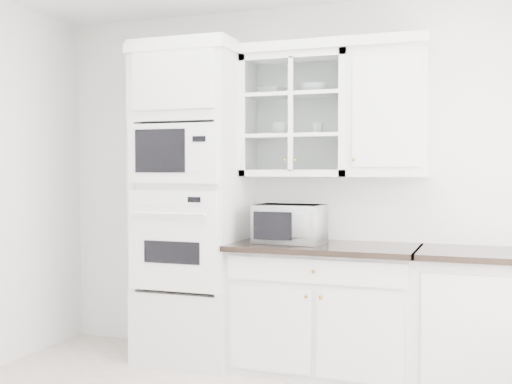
% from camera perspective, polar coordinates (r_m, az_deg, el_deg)
% --- Properties ---
extents(room_shell, '(4.00, 3.50, 2.70)m').
position_cam_1_polar(room_shell, '(3.71, -1.86, 7.09)').
color(room_shell, white).
rests_on(room_shell, ground).
extents(oven_column, '(0.76, 0.68, 2.40)m').
position_cam_1_polar(oven_column, '(4.90, -5.67, -0.94)').
color(oven_column, silver).
rests_on(oven_column, ground).
extents(base_cabinet_run, '(1.32, 0.67, 0.92)m').
position_cam_1_polar(base_cabinet_run, '(4.68, 6.15, -10.19)').
color(base_cabinet_run, silver).
rests_on(base_cabinet_run, ground).
extents(extra_base_cabinet, '(0.72, 0.67, 0.92)m').
position_cam_1_polar(extra_base_cabinet, '(4.55, 18.68, -10.64)').
color(extra_base_cabinet, silver).
rests_on(extra_base_cabinet, ground).
extents(upper_cabinet_glass, '(0.80, 0.33, 0.90)m').
position_cam_1_polar(upper_cabinet_glass, '(4.79, 3.69, 6.78)').
color(upper_cabinet_glass, silver).
rests_on(upper_cabinet_glass, room_shell).
extents(upper_cabinet_solid, '(0.55, 0.33, 0.90)m').
position_cam_1_polar(upper_cabinet_solid, '(4.65, 11.76, 6.89)').
color(upper_cabinet_solid, silver).
rests_on(upper_cabinet_solid, room_shell).
extents(crown_molding, '(2.14, 0.38, 0.07)m').
position_cam_1_polar(crown_molding, '(4.86, 2.40, 12.48)').
color(crown_molding, white).
rests_on(crown_molding, room_shell).
extents(countertop_microwave, '(0.50, 0.42, 0.28)m').
position_cam_1_polar(countertop_microwave, '(4.65, 3.09, -2.82)').
color(countertop_microwave, white).
rests_on(countertop_microwave, base_cabinet_run).
extents(bowl_a, '(0.24, 0.24, 0.05)m').
position_cam_1_polar(bowl_a, '(4.85, 1.48, 8.93)').
color(bowl_a, white).
rests_on(bowl_a, upper_cabinet_glass).
extents(bowl_b, '(0.22, 0.22, 0.06)m').
position_cam_1_polar(bowl_b, '(4.76, 5.07, 9.14)').
color(bowl_b, white).
rests_on(bowl_b, upper_cabinet_glass).
extents(cup_a, '(0.13, 0.13, 0.10)m').
position_cam_1_polar(cup_a, '(4.83, 2.18, 5.65)').
color(cup_a, white).
rests_on(cup_a, upper_cabinet_glass).
extents(cup_b, '(0.11, 0.11, 0.09)m').
position_cam_1_polar(cup_b, '(4.75, 5.49, 5.64)').
color(cup_b, white).
rests_on(cup_b, upper_cabinet_glass).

